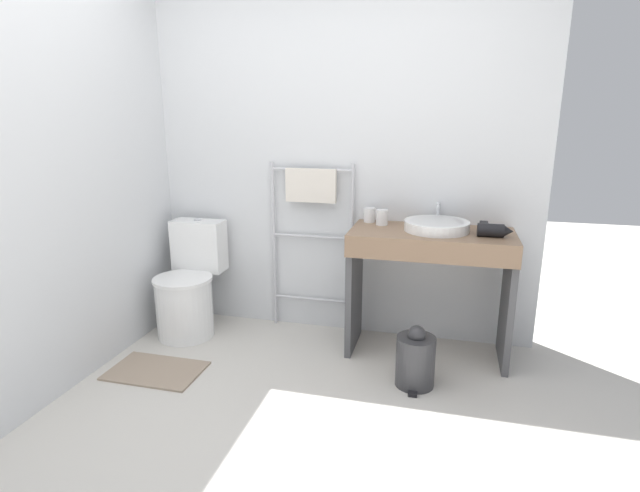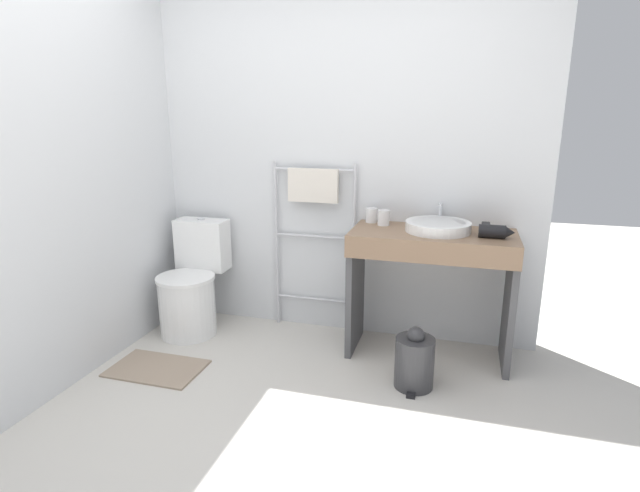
% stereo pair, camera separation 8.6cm
% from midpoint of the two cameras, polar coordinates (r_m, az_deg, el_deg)
% --- Properties ---
extents(ground_plane, '(12.00, 12.00, 0.00)m').
position_cam_midpoint_polar(ground_plane, '(2.44, -9.05, -24.16)').
color(ground_plane, beige).
extents(wall_back, '(2.76, 0.12, 2.53)m').
position_cam_midpoint_polar(wall_back, '(3.48, 1.06, 10.59)').
color(wall_back, silver).
rests_on(wall_back, ground_plane).
extents(wall_side, '(0.12, 2.36, 2.53)m').
position_cam_midpoint_polar(wall_side, '(3.30, -26.00, 8.88)').
color(wall_side, silver).
rests_on(wall_side, ground_plane).
extents(toilet, '(0.41, 0.55, 0.79)m').
position_cam_midpoint_polar(toilet, '(3.68, -15.43, -4.82)').
color(toilet, white).
rests_on(toilet, ground_plane).
extents(towel_radiator, '(0.59, 0.06, 1.21)m').
position_cam_midpoint_polar(towel_radiator, '(3.46, -1.70, 4.07)').
color(towel_radiator, silver).
rests_on(towel_radiator, ground_plane).
extents(vanity_counter, '(1.00, 0.49, 0.82)m').
position_cam_midpoint_polar(vanity_counter, '(3.21, 11.66, -2.86)').
color(vanity_counter, '#84664C').
rests_on(vanity_counter, ground_plane).
extents(sink_basin, '(0.40, 0.40, 0.06)m').
position_cam_midpoint_polar(sink_basin, '(3.16, 12.43, 2.29)').
color(sink_basin, white).
rests_on(sink_basin, vanity_counter).
extents(faucet, '(0.02, 0.10, 0.15)m').
position_cam_midpoint_polar(faucet, '(3.33, 12.62, 3.96)').
color(faucet, silver).
rests_on(faucet, vanity_counter).
extents(cup_near_wall, '(0.08, 0.08, 0.10)m').
position_cam_midpoint_polar(cup_near_wall, '(3.35, 4.95, 3.56)').
color(cup_near_wall, white).
rests_on(cup_near_wall, vanity_counter).
extents(cup_near_edge, '(0.08, 0.08, 0.10)m').
position_cam_midpoint_polar(cup_near_edge, '(3.28, 6.35, 3.28)').
color(cup_near_edge, white).
rests_on(cup_near_edge, vanity_counter).
extents(hair_dryer, '(0.20, 0.18, 0.08)m').
position_cam_midpoint_polar(hair_dryer, '(3.11, 18.34, 1.77)').
color(hair_dryer, black).
rests_on(hair_dryer, vanity_counter).
extents(trash_bin, '(0.22, 0.26, 0.37)m').
position_cam_midpoint_polar(trash_bin, '(2.98, 10.02, -12.67)').
color(trash_bin, '#333335').
rests_on(trash_bin, ground_plane).
extents(bath_mat, '(0.56, 0.36, 0.01)m').
position_cam_midpoint_polar(bath_mat, '(3.31, -18.97, -13.33)').
color(bath_mat, gray).
rests_on(bath_mat, ground_plane).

